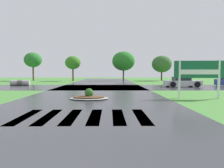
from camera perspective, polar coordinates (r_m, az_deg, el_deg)
The scene contains 8 objects.
asphalt_roadway at distance 12.82m, azimuth -5.19°, elevation -4.46°, with size 9.51×80.00×0.01m, color #35353A.
asphalt_cross_road at distance 23.85m, azimuth -3.08°, elevation -0.85°, with size 90.00×8.56×0.01m, color #35353A.
crosswalk_stripes at distance 8.44m, azimuth -7.63°, elevation -8.56°, with size 4.95×3.00×0.01m.
estate_billboard at distance 15.00m, azimuth 22.22°, elevation 3.13°, with size 3.19×0.38×2.49m.
median_island at distance 13.63m, azimuth -6.15°, elevation -3.40°, with size 2.43×1.82×0.68m.
car_white_sedan at distance 25.77m, azimuth 18.17°, elevation 0.51°, with size 4.01×2.16×1.15m.
drainage_pipe_stack at distance 28.73m, azimuth -23.28°, elevation 0.29°, with size 2.29×0.92×0.70m.
background_treeline at distance 40.69m, azimuth -7.57°, elevation 5.87°, with size 36.14×5.87×5.57m.
Camera 1 is at (1.02, -2.67, 1.74)m, focal length 34.29 mm.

